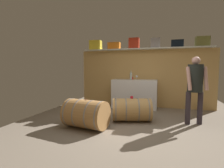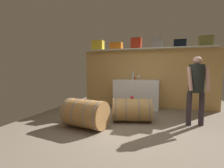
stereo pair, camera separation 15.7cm
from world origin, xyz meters
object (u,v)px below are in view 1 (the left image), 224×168
at_px(toolcase_olive, 202,42).
at_px(red_funnel, 132,78).
at_px(toolcase_yellow, 96,45).
at_px(wine_bottle_clear, 131,76).
at_px(wine_glass, 137,77).
at_px(toolcase_orange, 114,46).
at_px(work_cabinet, 134,94).
at_px(wine_barrel_near, 132,110).
at_px(tasting_cup, 132,97).
at_px(wine_barrel_far, 86,114).
at_px(toolcase_black, 177,44).
at_px(winemaker_pouring, 195,83).
at_px(toolcase_red, 134,43).
at_px(toolcase_grey, 155,43).

distance_m(toolcase_olive, red_funnel, 2.42).
relative_size(toolcase_yellow, wine_bottle_clear, 1.30).
bearing_deg(wine_glass, toolcase_orange, 164.07).
distance_m(toolcase_yellow, red_funnel, 1.76).
distance_m(work_cabinet, wine_barrel_near, 1.50).
distance_m(toolcase_olive, wine_glass, 2.24).
relative_size(wine_barrel_near, tasting_cup, 15.25).
xyz_separation_m(red_funnel, wine_barrel_far, (-0.61, -2.43, -0.69)).
distance_m(toolcase_black, wine_barrel_near, 2.72).
relative_size(toolcase_yellow, wine_barrel_near, 0.38).
bearing_deg(winemaker_pouring, toolcase_olive, -122.47).
distance_m(wine_bottle_clear, tasting_cup, 1.45).
distance_m(toolcase_yellow, toolcase_black, 2.76).
xyz_separation_m(toolcase_orange, wine_glass, (0.84, -0.24, -1.05)).
relative_size(wine_glass, tasting_cup, 2.17).
bearing_deg(wine_bottle_clear, toolcase_red, 83.33).
relative_size(toolcase_grey, wine_glass, 2.10).
relative_size(toolcase_orange, wine_bottle_clear, 1.33).
bearing_deg(wine_barrel_near, toolcase_orange, 103.05).
distance_m(toolcase_red, wine_barrel_far, 3.13).
height_order(toolcase_black, winemaker_pouring, toolcase_black).
height_order(red_funnel, winemaker_pouring, winemaker_pouring).
distance_m(work_cabinet, red_funnel, 0.57).
relative_size(toolcase_grey, toolcase_olive, 0.82).
bearing_deg(winemaker_pouring, tasting_cup, -10.41).
xyz_separation_m(toolcase_orange, toolcase_red, (0.70, 0.00, 0.06)).
bearing_deg(toolcase_yellow, toolcase_red, -2.22).
bearing_deg(toolcase_grey, tasting_cup, -109.27).
height_order(toolcase_orange, wine_barrel_near, toolcase_orange).
distance_m(toolcase_grey, wine_barrel_near, 2.54).
height_order(toolcase_orange, red_funnel, toolcase_orange).
distance_m(toolcase_yellow, wine_glass, 1.90).
relative_size(toolcase_red, winemaker_pouring, 0.22).
distance_m(toolcase_olive, wine_barrel_far, 4.11).
xyz_separation_m(wine_glass, winemaker_pouring, (1.54, -1.26, -0.08)).
height_order(toolcase_orange, winemaker_pouring, toolcase_orange).
distance_m(toolcase_orange, toolcase_red, 0.70).
distance_m(toolcase_orange, wine_glass, 1.36).
xyz_separation_m(toolcase_red, toolcase_olive, (2.09, 0.00, -0.03)).
bearing_deg(red_funnel, work_cabinet, -57.49).
distance_m(toolcase_orange, wine_bottle_clear, 1.26).
distance_m(toolcase_black, work_cabinet, 2.10).
bearing_deg(winemaker_pouring, wine_barrel_near, -10.40).
relative_size(wine_glass, wine_barrel_near, 0.14).
height_order(wine_barrel_far, winemaker_pouring, winemaker_pouring).
distance_m(work_cabinet, tasting_cup, 1.49).
distance_m(toolcase_olive, wine_barrel_near, 3.11).
height_order(wine_glass, wine_barrel_near, wine_glass).
relative_size(toolcase_black, wine_glass, 2.42).
bearing_deg(wine_barrel_far, winemaker_pouring, 30.92).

